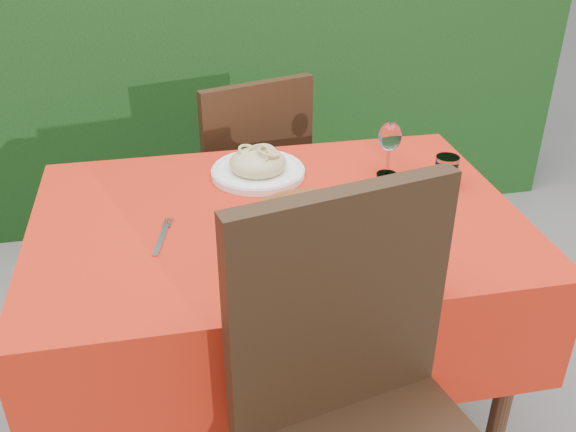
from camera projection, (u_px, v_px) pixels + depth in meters
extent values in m
plane|color=#615C57|center=(279.00, 418.00, 2.04)|extent=(60.00, 60.00, 0.00)
cube|color=black|center=(217.00, 42.00, 2.97)|extent=(3.20, 0.55, 1.60)
cube|color=#492A17|center=(277.00, 223.00, 1.69)|extent=(1.20, 0.80, 0.04)
cylinder|color=#492A17|center=(505.00, 390.00, 1.67)|extent=(0.05, 0.05, 0.70)
cylinder|color=#492A17|center=(95.00, 286.00, 2.07)|extent=(0.05, 0.05, 0.70)
cylinder|color=#492A17|center=(411.00, 251.00, 2.25)|extent=(0.05, 0.05, 0.70)
cube|color=red|center=(277.00, 265.00, 1.75)|extent=(1.26, 0.86, 0.32)
cube|color=black|center=(339.00, 306.00, 1.27)|extent=(0.47, 0.15, 0.52)
cube|color=black|center=(239.00, 187.00, 2.48)|extent=(0.51, 0.51, 0.04)
cube|color=black|center=(258.00, 146.00, 2.22)|extent=(0.40, 0.16, 0.45)
cylinder|color=black|center=(261.00, 209.00, 2.80)|extent=(0.04, 0.04, 0.42)
cylinder|color=black|center=(185.00, 228.00, 2.66)|extent=(0.04, 0.04, 0.42)
cylinder|color=black|center=(300.00, 247.00, 2.53)|extent=(0.04, 0.04, 0.42)
cylinder|color=black|center=(218.00, 271.00, 2.39)|extent=(0.04, 0.04, 0.42)
cylinder|color=silver|center=(312.00, 234.00, 1.57)|extent=(0.36, 0.36, 0.02)
cylinder|color=#A85417|center=(312.00, 227.00, 1.55)|extent=(0.41, 0.41, 0.02)
cylinder|color=#9B210A|center=(312.00, 221.00, 1.55)|extent=(0.33, 0.33, 0.01)
cylinder|color=white|center=(258.00, 172.00, 1.87)|extent=(0.27, 0.27, 0.02)
ellipsoid|color=beige|center=(258.00, 163.00, 1.85)|extent=(0.19, 0.19, 0.08)
cylinder|color=silver|center=(446.00, 171.00, 1.80)|extent=(0.07, 0.07, 0.09)
cylinder|color=#90B5C3|center=(446.00, 175.00, 1.80)|extent=(0.06, 0.06, 0.06)
cylinder|color=white|center=(387.00, 175.00, 1.87)|extent=(0.06, 0.06, 0.01)
cylinder|color=white|center=(388.00, 161.00, 1.85)|extent=(0.01, 0.01, 0.08)
ellipsoid|color=white|center=(390.00, 136.00, 1.81)|extent=(0.07, 0.07, 0.08)
cube|color=#B0B0B7|center=(161.00, 240.00, 1.56)|extent=(0.07, 0.19, 0.01)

